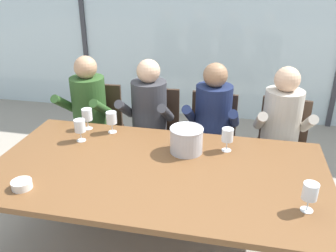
{
  "coord_description": "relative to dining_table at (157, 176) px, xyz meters",
  "views": [
    {
      "loc": [
        0.49,
        -1.98,
        1.97
      ],
      "look_at": [
        0.0,
        0.35,
        0.87
      ],
      "focal_mm": 38.03,
      "sensor_mm": 36.0,
      "label": 1
    }
  ],
  "objects": [
    {
      "name": "ground",
      "position": [
        0.0,
        1.0,
        -0.66
      ],
      "size": [
        14.0,
        14.0,
        0.0
      ],
      "primitive_type": "plane",
      "color": "#9E9384"
    },
    {
      "name": "window_glass_panel",
      "position": [
        0.0,
        2.69,
        0.64
      ],
      "size": [
        7.44,
        0.03,
        2.6
      ],
      "primitive_type": "cube",
      "color": "silver",
      "rests_on": "ground"
    },
    {
      "name": "window_mullion_left",
      "position": [
        -1.67,
        2.67,
        0.64
      ],
      "size": [
        0.06,
        0.06,
        2.6
      ],
      "primitive_type": "cube",
      "color": "#38383D",
      "rests_on": "ground"
    },
    {
      "name": "hillside_vineyard",
      "position": [
        0.0,
        6.84,
        0.19
      ],
      "size": [
        13.44,
        2.4,
        1.71
      ],
      "primitive_type": "cube",
      "color": "#477A38",
      "rests_on": "ground"
    },
    {
      "name": "dining_table",
      "position": [
        0.0,
        0.0,
        0.0
      ],
      "size": [
        2.24,
        1.18,
        0.72
      ],
      "color": "brown",
      "rests_on": "ground"
    },
    {
      "name": "chair_near_curtain",
      "position": [
        -0.84,
        1.02,
        -0.14
      ],
      "size": [
        0.46,
        0.46,
        0.89
      ],
      "rotation": [
        0.0,
        0.0,
        0.05
      ],
      "color": "#332319",
      "rests_on": "ground"
    },
    {
      "name": "chair_left_of_center",
      "position": [
        -0.26,
        1.01,
        -0.14
      ],
      "size": [
        0.47,
        0.47,
        0.89
      ],
      "rotation": [
        0.0,
        0.0,
        0.06
      ],
      "color": "#332319",
      "rests_on": "ground"
    },
    {
      "name": "chair_center",
      "position": [
        0.27,
        1.0,
        -0.14
      ],
      "size": [
        0.48,
        0.48,
        0.89
      ],
      "rotation": [
        0.0,
        0.0,
        -0.09
      ],
      "color": "#332319",
      "rests_on": "ground"
    },
    {
      "name": "chair_right_of_center",
      "position": [
        0.9,
        0.98,
        -0.14
      ],
      "size": [
        0.5,
        0.5,
        0.89
      ],
      "rotation": [
        0.0,
        0.0,
        -0.15
      ],
      "color": "#332319",
      "rests_on": "ground"
    },
    {
      "name": "person_olive_shirt",
      "position": [
        -0.9,
        0.86,
        0.03
      ],
      "size": [
        0.49,
        0.63,
        1.21
      ],
      "rotation": [
        0.0,
        0.0,
        -0.08
      ],
      "color": "#2D5123",
      "rests_on": "ground"
    },
    {
      "name": "person_charcoal_jacket",
      "position": [
        -0.3,
        0.86,
        0.03
      ],
      "size": [
        0.47,
        0.62,
        1.21
      ],
      "rotation": [
        0.0,
        0.0,
        -0.04
      ],
      "color": "#38383D",
      "rests_on": "ground"
    },
    {
      "name": "person_navy_polo",
      "position": [
        0.28,
        0.86,
        0.03
      ],
      "size": [
        0.48,
        0.62,
        1.21
      ],
      "rotation": [
        0.0,
        0.0,
        -0.05
      ],
      "color": "#192347",
      "rests_on": "ground"
    },
    {
      "name": "person_beige_jumper",
      "position": [
        0.87,
        0.86,
        0.03
      ],
      "size": [
        0.48,
        0.62,
        1.21
      ],
      "rotation": [
        0.0,
        0.0,
        0.06
      ],
      "color": "#B7AD9E",
      "rests_on": "ground"
    },
    {
      "name": "ice_bucket_primary",
      "position": [
        0.15,
        0.27,
        0.16
      ],
      "size": [
        0.24,
        0.24,
        0.19
      ],
      "color": "#B7B7BC",
      "rests_on": "dining_table"
    },
    {
      "name": "tasting_bowl",
      "position": [
        -0.74,
        -0.4,
        0.09
      ],
      "size": [
        0.12,
        0.12,
        0.05
      ],
      "primitive_type": "cylinder",
      "color": "silver",
      "rests_on": "dining_table"
    },
    {
      "name": "wine_glass_by_left_taster",
      "position": [
        -0.66,
        0.27,
        0.18
      ],
      "size": [
        0.08,
        0.08,
        0.17
      ],
      "color": "silver",
      "rests_on": "dining_table"
    },
    {
      "name": "wine_glass_near_bucket",
      "position": [
        0.91,
        -0.26,
        0.18
      ],
      "size": [
        0.08,
        0.08,
        0.17
      ],
      "color": "silver",
      "rests_on": "dining_table"
    },
    {
      "name": "wine_glass_center_pour",
      "position": [
        0.44,
        0.34,
        0.18
      ],
      "size": [
        0.08,
        0.08,
        0.17
      ],
      "color": "silver",
      "rests_on": "dining_table"
    },
    {
      "name": "wine_glass_by_right_taster",
      "position": [
        -0.48,
        0.46,
        0.18
      ],
      "size": [
        0.08,
        0.08,
        0.17
      ],
      "color": "silver",
      "rests_on": "dining_table"
    },
    {
      "name": "wine_glass_spare_empty",
      "position": [
        -0.7,
        0.48,
        0.18
      ],
      "size": [
        0.08,
        0.08,
        0.17
      ],
      "color": "silver",
      "rests_on": "dining_table"
    }
  ]
}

